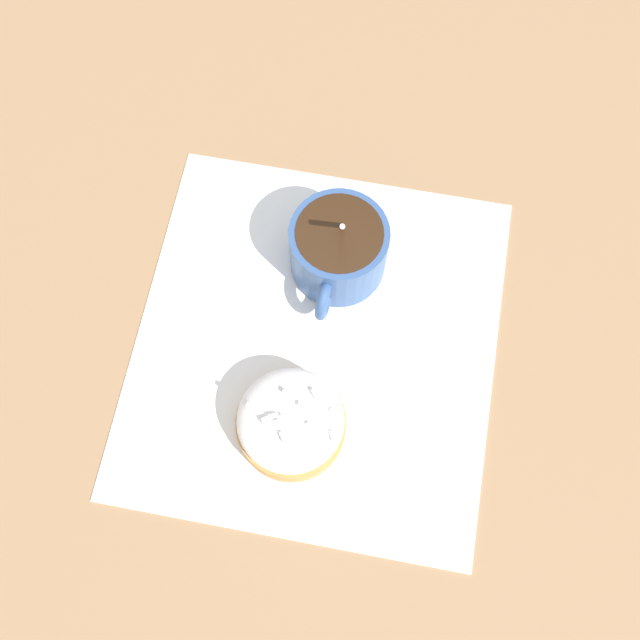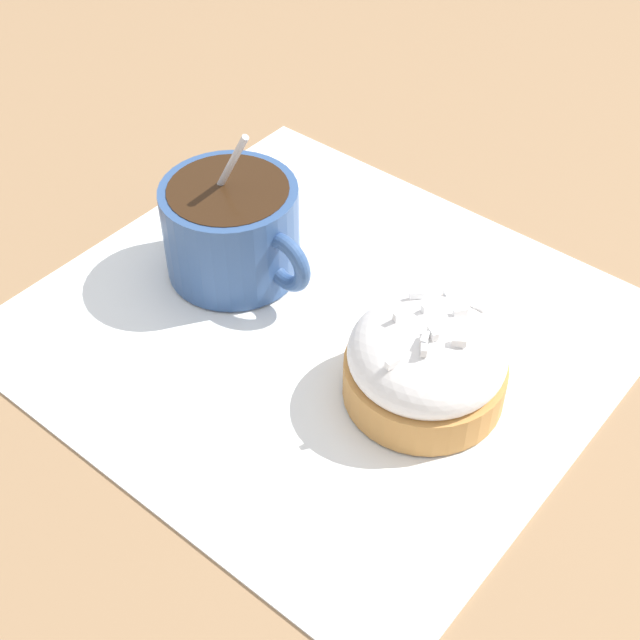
{
  "view_description": "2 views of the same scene",
  "coord_description": "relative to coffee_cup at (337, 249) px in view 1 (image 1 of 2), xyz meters",
  "views": [
    {
      "loc": [
        -0.18,
        -0.05,
        0.57
      ],
      "look_at": [
        0.01,
        -0.0,
        0.03
      ],
      "focal_mm": 42.0,
      "sensor_mm": 36.0,
      "label": 1
    },
    {
      "loc": [
        -0.24,
        0.26,
        0.35
      ],
      "look_at": [
        -0.02,
        0.02,
        0.03
      ],
      "focal_mm": 50.0,
      "sensor_mm": 36.0,
      "label": 2
    }
  ],
  "objects": [
    {
      "name": "ground_plane",
      "position": [
        -0.07,
        -0.0,
        -0.03
      ],
      "size": [
        3.0,
        3.0,
        0.0
      ],
      "primitive_type": "plane",
      "color": "#93704C"
    },
    {
      "name": "paper_napkin",
      "position": [
        -0.07,
        -0.0,
        -0.03
      ],
      "size": [
        0.33,
        0.31,
        0.0
      ],
      "color": "white",
      "rests_on": "ground_plane"
    },
    {
      "name": "coffee_cup",
      "position": [
        0.0,
        0.0,
        0.0
      ],
      "size": [
        0.1,
        0.08,
        0.09
      ],
      "color": "#335184",
      "rests_on": "paper_napkin"
    },
    {
      "name": "frosted_pastry",
      "position": [
        -0.14,
        -0.0,
        -0.01
      ],
      "size": [
        0.08,
        0.08,
        0.05
      ],
      "color": "#C18442",
      "rests_on": "paper_napkin"
    }
  ]
}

